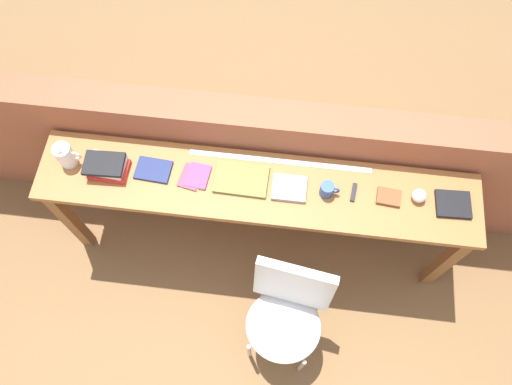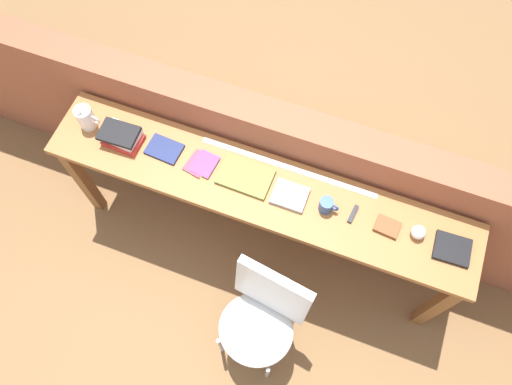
# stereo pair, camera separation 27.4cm
# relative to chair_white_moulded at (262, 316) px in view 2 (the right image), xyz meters

# --- Properties ---
(ground_plane) EXTENTS (40.00, 40.00, 0.00)m
(ground_plane) POSITION_rel_chair_white_moulded_xyz_m (-0.24, 0.31, -0.53)
(ground_plane) COLOR brown
(brick_wall_back) EXTENTS (6.00, 0.20, 1.10)m
(brick_wall_back) POSITION_rel_chair_white_moulded_xyz_m (-0.24, 0.95, 0.03)
(brick_wall_back) COLOR #935138
(brick_wall_back) RESTS_ON ground
(sideboard) EXTENTS (2.50, 0.44, 0.88)m
(sideboard) POSITION_rel_chair_white_moulded_xyz_m (-0.24, 0.61, 0.21)
(sideboard) COLOR #996033
(sideboard) RESTS_ON ground
(chair_white_moulded) EXTENTS (0.50, 0.51, 0.89)m
(chair_white_moulded) POSITION_rel_chair_white_moulded_xyz_m (0.00, 0.00, 0.00)
(chair_white_moulded) COLOR silver
(chair_white_moulded) RESTS_ON ground
(pitcher_white) EXTENTS (0.14, 0.10, 0.18)m
(pitcher_white) POSITION_rel_chair_white_moulded_xyz_m (-1.32, 0.63, 0.43)
(pitcher_white) COLOR white
(pitcher_white) RESTS_ON sideboard
(book_stack_leftmost) EXTENTS (0.24, 0.17, 0.09)m
(book_stack_leftmost) POSITION_rel_chair_white_moulded_xyz_m (-1.09, 0.61, 0.40)
(book_stack_leftmost) COLOR red
(book_stack_leftmost) RESTS_ON sideboard
(magazine_cycling) EXTENTS (0.21, 0.15, 0.02)m
(magazine_cycling) POSITION_rel_chair_white_moulded_xyz_m (-0.84, 0.63, 0.36)
(magazine_cycling) COLOR navy
(magazine_cycling) RESTS_ON sideboard
(pamphlet_pile_colourful) EXTENTS (0.18, 0.18, 0.01)m
(pamphlet_pile_colourful) POSITION_rel_chair_white_moulded_xyz_m (-0.60, 0.62, 0.36)
(pamphlet_pile_colourful) COLOR green
(pamphlet_pile_colourful) RESTS_ON sideboard
(book_open_centre) EXTENTS (0.30, 0.20, 0.02)m
(book_open_centre) POSITION_rel_chair_white_moulded_xyz_m (-0.33, 0.63, 0.36)
(book_open_centre) COLOR olive
(book_open_centre) RESTS_ON sideboard
(book_grey_hardcover) EXTENTS (0.19, 0.16, 0.03)m
(book_grey_hardcover) POSITION_rel_chair_white_moulded_xyz_m (-0.06, 0.61, 0.37)
(book_grey_hardcover) COLOR #9E9EA3
(book_grey_hardcover) RESTS_ON sideboard
(mug) EXTENTS (0.11, 0.08, 0.09)m
(mug) POSITION_rel_chair_white_moulded_xyz_m (0.14, 0.61, 0.40)
(mug) COLOR #2D4C8C
(mug) RESTS_ON sideboard
(multitool_folded) EXTENTS (0.04, 0.11, 0.02)m
(multitool_folded) POSITION_rel_chair_white_moulded_xyz_m (0.29, 0.63, 0.36)
(multitool_folded) COLOR black
(multitool_folded) RESTS_ON sideboard
(leather_journal_brown) EXTENTS (0.14, 0.11, 0.02)m
(leather_journal_brown) POSITION_rel_chair_white_moulded_xyz_m (0.49, 0.62, 0.37)
(leather_journal_brown) COLOR brown
(leather_journal_brown) RESTS_ON sideboard
(sports_ball_small) EXTENTS (0.08, 0.08, 0.08)m
(sports_ball_small) POSITION_rel_chair_white_moulded_xyz_m (0.64, 0.63, 0.39)
(sports_ball_small) COLOR silver
(sports_ball_small) RESTS_ON sideboard
(book_repair_rightmost) EXTENTS (0.20, 0.17, 0.02)m
(book_repair_rightmost) POSITION_rel_chair_white_moulded_xyz_m (0.84, 0.62, 0.37)
(book_repair_rightmost) COLOR black
(book_repair_rightmost) RESTS_ON sideboard
(ruler_metal_back_edge) EXTENTS (1.05, 0.03, 0.00)m
(ruler_metal_back_edge) POSITION_rel_chair_white_moulded_xyz_m (-0.13, 0.78, 0.35)
(ruler_metal_back_edge) COLOR silver
(ruler_metal_back_edge) RESTS_ON sideboard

